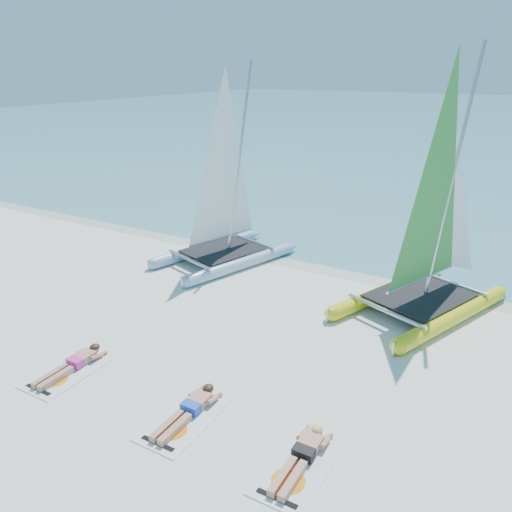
{
  "coord_description": "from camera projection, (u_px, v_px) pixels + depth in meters",
  "views": [
    {
      "loc": [
        5.27,
        -9.01,
        6.25
      ],
      "look_at": [
        -0.53,
        1.2,
        1.75
      ],
      "focal_mm": 35.0,
      "sensor_mm": 36.0,
      "label": 1
    }
  ],
  "objects": [
    {
      "name": "catamaran_yellow",
      "position": [
        439.0,
        228.0,
        13.14
      ],
      "size": [
        4.21,
        5.72,
        7.06
      ],
      "rotation": [
        0.0,
        0.0,
        -0.38
      ],
      "color": "#FDF11A",
      "rests_on": "ground"
    },
    {
      "name": "towel_a",
      "position": [
        68.0,
        372.0,
        10.85
      ],
      "size": [
        1.0,
        1.85,
        0.02
      ],
      "primitive_type": "cube",
      "color": "silver",
      "rests_on": "ground"
    },
    {
      "name": "towel_b",
      "position": [
        184.0,
        419.0,
        9.39
      ],
      "size": [
        1.0,
        1.85,
        0.02
      ],
      "primitive_type": "cube",
      "color": "silver",
      "rests_on": "ground"
    },
    {
      "name": "wet_sand_strip",
      "position": [
        334.0,
        268.0,
        16.44
      ],
      "size": [
        140.0,
        1.4,
        0.01
      ],
      "primitive_type": "cube",
      "color": "silver",
      "rests_on": "ground"
    },
    {
      "name": "towel_c",
      "position": [
        298.0,
        467.0,
        8.27
      ],
      "size": [
        1.0,
        1.85,
        0.02
      ],
      "primitive_type": "cube",
      "color": "silver",
      "rests_on": "ground"
    },
    {
      "name": "sunbather_b",
      "position": [
        190.0,
        409.0,
        9.51
      ],
      "size": [
        0.37,
        1.73,
        0.26
      ],
      "color": "tan",
      "rests_on": "towel_b"
    },
    {
      "name": "sea",
      "position": [
        501.0,
        118.0,
        63.11
      ],
      "size": [
        140.0,
        115.0,
        0.01
      ],
      "primitive_type": "cube",
      "color": "#67ADAC",
      "rests_on": "ground"
    },
    {
      "name": "sunbather_a",
      "position": [
        74.0,
        363.0,
        10.96
      ],
      "size": [
        0.37,
        1.73,
        0.26
      ],
      "color": "tan",
      "rests_on": "towel_a"
    },
    {
      "name": "ground",
      "position": [
        251.0,
        343.0,
        11.98
      ],
      "size": [
        140.0,
        140.0,
        0.0
      ],
      "primitive_type": "plane",
      "color": "silver",
      "rests_on": "ground"
    },
    {
      "name": "catamaran_blue",
      "position": [
        224.0,
        204.0,
        16.38
      ],
      "size": [
        3.7,
        5.33,
        6.62
      ],
      "rotation": [
        0.0,
        0.0,
        -0.31
      ],
      "color": "#A6C3DA",
      "rests_on": "ground"
    },
    {
      "name": "sunbather_c",
      "position": [
        303.0,
        455.0,
        8.39
      ],
      "size": [
        0.37,
        1.73,
        0.26
      ],
      "color": "tan",
      "rests_on": "towel_c"
    }
  ]
}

